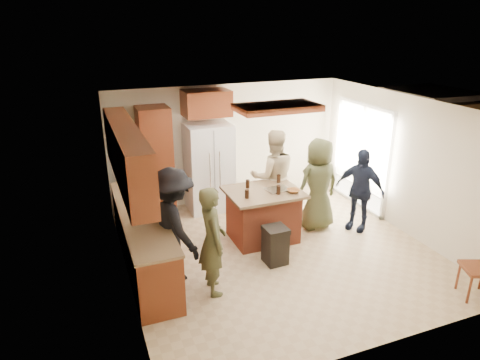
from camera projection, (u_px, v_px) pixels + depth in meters
name	position (u px, v px, depth m)	size (l,w,h in m)	color
room_shell	(417.00, 150.00, 9.95)	(8.00, 5.20, 5.00)	tan
person_front_left	(212.00, 241.00, 6.00)	(0.59, 0.43, 1.62)	#404226
person_behind_left	(273.00, 177.00, 8.14)	(0.89, 0.55, 1.83)	tan
person_behind_right	(318.00, 184.00, 7.88)	(0.85, 0.55, 1.74)	#3B3F25
person_side_right	(359.00, 190.00, 7.86)	(0.92, 0.47, 1.57)	#1A2135
person_counter	(174.00, 225.00, 6.30)	(1.14, 0.53, 1.76)	black
left_cabinetry	(138.00, 211.00, 6.58)	(0.64, 3.00, 2.30)	maroon
back_wall_units	(169.00, 148.00, 8.31)	(1.80, 0.60, 2.45)	maroon
refrigerator	(209.00, 168.00, 8.68)	(0.90, 0.76, 1.80)	white
kitchen_island	(263.00, 214.00, 7.59)	(1.28, 1.03, 0.93)	#993E27
island_items	(277.00, 189.00, 7.42)	(1.00, 0.67, 0.15)	silver
trash_bin	(275.00, 245.00, 6.88)	(0.37, 0.37, 0.63)	black
spindle_chair	(480.00, 268.00, 5.99)	(0.55, 0.55, 0.99)	maroon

